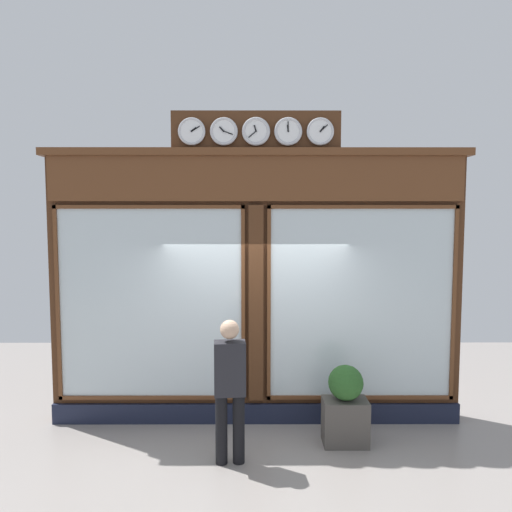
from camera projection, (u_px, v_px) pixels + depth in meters
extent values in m
cube|color=#4C2B16|center=(256.00, 291.00, 6.49)|extent=(5.64, 0.30, 3.67)
cube|color=#191E33|center=(256.00, 413.00, 6.45)|extent=(5.64, 0.08, 0.28)
cube|color=brown|center=(256.00, 179.00, 6.17)|extent=(5.53, 0.08, 0.60)
cube|color=brown|center=(256.00, 152.00, 6.17)|extent=(5.76, 0.20, 0.10)
cube|color=silver|center=(361.00, 303.00, 6.34)|extent=(2.47, 0.02, 2.57)
cube|color=brown|center=(363.00, 207.00, 6.21)|extent=(2.57, 0.04, 0.05)
cube|color=brown|center=(360.00, 397.00, 6.42)|extent=(2.57, 0.04, 0.05)
cube|color=brown|center=(454.00, 304.00, 6.32)|extent=(0.05, 0.04, 2.67)
cube|color=brown|center=(269.00, 304.00, 6.31)|extent=(0.05, 0.04, 2.67)
cube|color=silver|center=(151.00, 303.00, 6.33)|extent=(2.47, 0.02, 2.57)
cube|color=brown|center=(149.00, 207.00, 6.21)|extent=(2.57, 0.04, 0.05)
cube|color=brown|center=(152.00, 397.00, 6.41)|extent=(2.57, 0.04, 0.05)
cube|color=brown|center=(58.00, 304.00, 6.31)|extent=(0.05, 0.04, 2.67)
cube|color=brown|center=(243.00, 304.00, 6.31)|extent=(0.05, 0.04, 2.67)
cube|color=#4C2B16|center=(256.00, 304.00, 6.32)|extent=(0.20, 0.10, 2.67)
cube|color=#4C2B16|center=(256.00, 133.00, 6.19)|extent=(2.26, 0.06, 0.57)
cylinder|color=white|center=(320.00, 131.00, 6.11)|extent=(0.30, 0.02, 0.30)
torus|color=silver|center=(320.00, 131.00, 6.10)|extent=(0.36, 0.04, 0.36)
cube|color=black|center=(322.00, 129.00, 6.09)|extent=(0.06, 0.01, 0.08)
cube|color=black|center=(324.00, 128.00, 6.09)|extent=(0.10, 0.01, 0.09)
sphere|color=black|center=(321.00, 131.00, 6.09)|extent=(0.02, 0.02, 0.02)
cylinder|color=white|center=(288.00, 131.00, 6.11)|extent=(0.30, 0.02, 0.30)
torus|color=silver|center=(288.00, 131.00, 6.10)|extent=(0.37, 0.04, 0.37)
cube|color=black|center=(288.00, 128.00, 6.09)|extent=(0.03, 0.01, 0.08)
cube|color=black|center=(288.00, 126.00, 6.09)|extent=(0.02, 0.01, 0.13)
sphere|color=black|center=(288.00, 131.00, 6.09)|extent=(0.02, 0.02, 0.02)
cylinder|color=white|center=(256.00, 131.00, 6.11)|extent=(0.30, 0.02, 0.30)
torus|color=silver|center=(256.00, 131.00, 6.10)|extent=(0.37, 0.05, 0.37)
cube|color=black|center=(255.00, 128.00, 6.09)|extent=(0.04, 0.01, 0.08)
cube|color=black|center=(252.00, 134.00, 6.09)|extent=(0.11, 0.01, 0.09)
sphere|color=black|center=(256.00, 131.00, 6.09)|extent=(0.02, 0.02, 0.02)
cylinder|color=white|center=(224.00, 131.00, 6.10)|extent=(0.30, 0.02, 0.30)
torus|color=silver|center=(224.00, 131.00, 6.10)|extent=(0.37, 0.04, 0.37)
cube|color=black|center=(222.00, 129.00, 6.09)|extent=(0.07, 0.01, 0.07)
cube|color=black|center=(228.00, 133.00, 6.09)|extent=(0.12, 0.01, 0.05)
sphere|color=black|center=(224.00, 131.00, 6.09)|extent=(0.02, 0.02, 0.02)
cylinder|color=white|center=(192.00, 131.00, 6.10)|extent=(0.30, 0.02, 0.30)
torus|color=silver|center=(192.00, 131.00, 6.10)|extent=(0.36, 0.04, 0.36)
cube|color=black|center=(194.00, 129.00, 6.09)|extent=(0.08, 0.01, 0.06)
cube|color=black|center=(196.00, 129.00, 6.09)|extent=(0.12, 0.01, 0.08)
sphere|color=black|center=(191.00, 131.00, 6.09)|extent=(0.02, 0.02, 0.02)
cylinder|color=black|center=(221.00, 429.00, 5.37)|extent=(0.14, 0.14, 0.82)
cylinder|color=black|center=(239.00, 428.00, 5.39)|extent=(0.14, 0.14, 0.82)
cube|color=#232328|center=(230.00, 368.00, 5.33)|extent=(0.38, 0.25, 0.62)
sphere|color=tan|center=(230.00, 330.00, 5.29)|extent=(0.22, 0.22, 0.22)
cube|color=#4C4742|center=(345.00, 422.00, 5.85)|extent=(0.56, 0.36, 0.57)
sphere|color=#285623|center=(346.00, 383.00, 5.81)|extent=(0.44, 0.44, 0.44)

